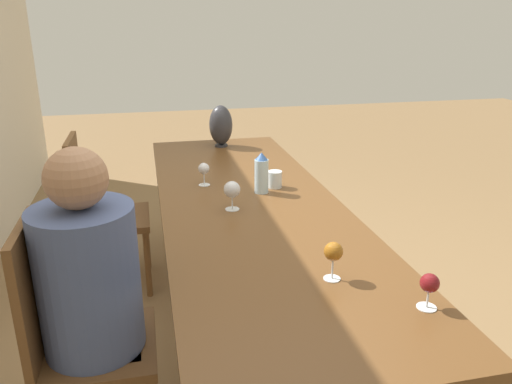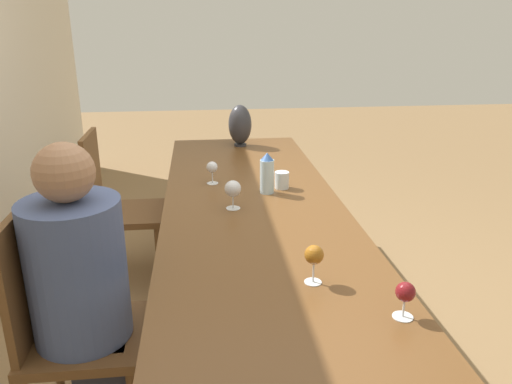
{
  "view_description": "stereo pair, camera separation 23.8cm",
  "coord_description": "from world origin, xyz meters",
  "px_view_note": "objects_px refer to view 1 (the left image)",
  "views": [
    {
      "loc": [
        -2.31,
        0.49,
        1.66
      ],
      "look_at": [
        -0.12,
        0.0,
        0.87
      ],
      "focal_mm": 35.0,
      "sensor_mm": 36.0,
      "label": 1
    },
    {
      "loc": [
        -2.35,
        0.25,
        1.66
      ],
      "look_at": [
        -0.12,
        0.0,
        0.87
      ],
      "focal_mm": 35.0,
      "sensor_mm": 36.0,
      "label": 2
    }
  ],
  "objects_px": {
    "wine_glass_1": "(232,190)",
    "vase": "(221,125)",
    "chair_near": "(75,336)",
    "wine_glass_0": "(333,253)",
    "wine_glass_2": "(204,169)",
    "chair_far": "(100,210)",
    "wine_glass_3": "(430,284)",
    "water_tumbler": "(275,179)",
    "water_bottle": "(261,173)",
    "person_near": "(96,300)"
  },
  "relations": [
    {
      "from": "wine_glass_3",
      "to": "water_tumbler",
      "type": "bearing_deg",
      "value": 7.93
    },
    {
      "from": "wine_glass_0",
      "to": "wine_glass_3",
      "type": "distance_m",
      "value": 0.34
    },
    {
      "from": "water_tumbler",
      "to": "wine_glass_3",
      "type": "relative_size",
      "value": 0.75
    },
    {
      "from": "water_tumbler",
      "to": "person_near",
      "type": "xyz_separation_m",
      "value": [
        -0.83,
        0.9,
        -0.14
      ]
    },
    {
      "from": "water_bottle",
      "to": "chair_far",
      "type": "relative_size",
      "value": 0.22
    },
    {
      "from": "water_bottle",
      "to": "vase",
      "type": "height_order",
      "value": "vase"
    },
    {
      "from": "wine_glass_3",
      "to": "person_near",
      "type": "bearing_deg",
      "value": 67.53
    },
    {
      "from": "wine_glass_0",
      "to": "chair_near",
      "type": "bearing_deg",
      "value": 77.87
    },
    {
      "from": "wine_glass_0",
      "to": "chair_far",
      "type": "distance_m",
      "value": 1.81
    },
    {
      "from": "wine_glass_1",
      "to": "wine_glass_3",
      "type": "height_order",
      "value": "wine_glass_1"
    },
    {
      "from": "wine_glass_0",
      "to": "chair_far",
      "type": "xyz_separation_m",
      "value": [
        1.52,
        0.93,
        -0.34
      ]
    },
    {
      "from": "wine_glass_0",
      "to": "chair_far",
      "type": "bearing_deg",
      "value": 31.59
    },
    {
      "from": "wine_glass_0",
      "to": "person_near",
      "type": "bearing_deg",
      "value": 76.61
    },
    {
      "from": "chair_far",
      "to": "person_near",
      "type": "bearing_deg",
      "value": -176.06
    },
    {
      "from": "wine_glass_0",
      "to": "wine_glass_1",
      "type": "relative_size",
      "value": 1.0
    },
    {
      "from": "wine_glass_0",
      "to": "wine_glass_2",
      "type": "relative_size",
      "value": 1.12
    },
    {
      "from": "wine_glass_1",
      "to": "vase",
      "type": "bearing_deg",
      "value": -6.33
    },
    {
      "from": "chair_near",
      "to": "chair_far",
      "type": "relative_size",
      "value": 1.0
    },
    {
      "from": "wine_glass_1",
      "to": "person_near",
      "type": "xyz_separation_m",
      "value": [
        -0.55,
        0.61,
        -0.2
      ]
    },
    {
      "from": "wine_glass_2",
      "to": "chair_far",
      "type": "relative_size",
      "value": 0.13
    },
    {
      "from": "wine_glass_0",
      "to": "wine_glass_2",
      "type": "xyz_separation_m",
      "value": [
        1.15,
        0.32,
        -0.01
      ]
    },
    {
      "from": "chair_near",
      "to": "wine_glass_0",
      "type": "bearing_deg",
      "value": -102.13
    },
    {
      "from": "wine_glass_3",
      "to": "chair_far",
      "type": "xyz_separation_m",
      "value": [
        1.76,
        1.17,
        -0.32
      ]
    },
    {
      "from": "wine_glass_2",
      "to": "chair_near",
      "type": "height_order",
      "value": "chair_near"
    },
    {
      "from": "water_bottle",
      "to": "wine_glass_1",
      "type": "xyz_separation_m",
      "value": [
        -0.21,
        0.2,
        -0.01
      ]
    },
    {
      "from": "water_bottle",
      "to": "wine_glass_3",
      "type": "bearing_deg",
      "value": -167.46
    },
    {
      "from": "water_bottle",
      "to": "wine_glass_3",
      "type": "relative_size",
      "value": 1.81
    },
    {
      "from": "wine_glass_1",
      "to": "chair_near",
      "type": "relative_size",
      "value": 0.15
    },
    {
      "from": "water_tumbler",
      "to": "vase",
      "type": "height_order",
      "value": "vase"
    },
    {
      "from": "vase",
      "to": "wine_glass_0",
      "type": "xyz_separation_m",
      "value": [
        -2.0,
        -0.09,
        -0.05
      ]
    },
    {
      "from": "chair_near",
      "to": "water_tumbler",
      "type": "bearing_deg",
      "value": -49.95
    },
    {
      "from": "wine_glass_1",
      "to": "wine_glass_2",
      "type": "bearing_deg",
      "value": 12.48
    },
    {
      "from": "wine_glass_1",
      "to": "wine_glass_2",
      "type": "height_order",
      "value": "wine_glass_1"
    },
    {
      "from": "vase",
      "to": "person_near",
      "type": "relative_size",
      "value": 0.24
    },
    {
      "from": "wine_glass_2",
      "to": "chair_near",
      "type": "bearing_deg",
      "value": 147.24
    },
    {
      "from": "vase",
      "to": "wine_glass_1",
      "type": "height_order",
      "value": "vase"
    },
    {
      "from": "wine_glass_3",
      "to": "chair_near",
      "type": "height_order",
      "value": "chair_near"
    },
    {
      "from": "wine_glass_0",
      "to": "water_tumbler",
      "type": "bearing_deg",
      "value": -3.07
    },
    {
      "from": "chair_far",
      "to": "wine_glass_3",
      "type": "bearing_deg",
      "value": -146.5
    },
    {
      "from": "wine_glass_0",
      "to": "wine_glass_2",
      "type": "bearing_deg",
      "value": 15.54
    },
    {
      "from": "vase",
      "to": "wine_glass_2",
      "type": "xyz_separation_m",
      "value": [
        -0.85,
        0.23,
        -0.06
      ]
    },
    {
      "from": "water_bottle",
      "to": "person_near",
      "type": "bearing_deg",
      "value": 133.48
    },
    {
      "from": "water_tumbler",
      "to": "wine_glass_1",
      "type": "bearing_deg",
      "value": 134.17
    },
    {
      "from": "wine_glass_2",
      "to": "wine_glass_3",
      "type": "distance_m",
      "value": 1.5
    },
    {
      "from": "wine_glass_0",
      "to": "wine_glass_1",
      "type": "bearing_deg",
      "value": 17.13
    },
    {
      "from": "wine_glass_1",
      "to": "wine_glass_2",
      "type": "relative_size",
      "value": 1.12
    },
    {
      "from": "water_bottle",
      "to": "wine_glass_2",
      "type": "height_order",
      "value": "water_bottle"
    },
    {
      "from": "water_bottle",
      "to": "chair_far",
      "type": "bearing_deg",
      "value": 58.39
    },
    {
      "from": "water_bottle",
      "to": "vase",
      "type": "xyz_separation_m",
      "value": [
        1.04,
        0.06,
        0.05
      ]
    },
    {
      "from": "water_tumbler",
      "to": "wine_glass_0",
      "type": "bearing_deg",
      "value": 176.93
    }
  ]
}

